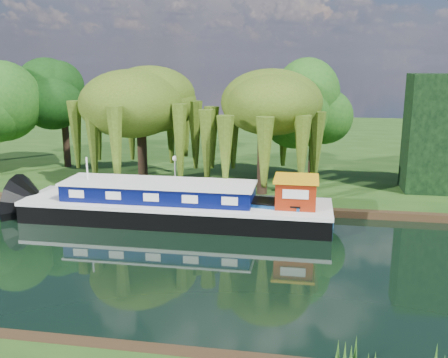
# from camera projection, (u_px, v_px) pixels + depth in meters

# --- Properties ---
(ground) EXTENTS (120.00, 120.00, 0.00)m
(ground) POSITION_uv_depth(u_px,v_px,m) (110.00, 255.00, 24.53)
(ground) COLOR black
(far_bank) EXTENTS (120.00, 52.00, 0.45)m
(far_bank) POSITION_uv_depth(u_px,v_px,m) (225.00, 142.00, 57.08)
(far_bank) COLOR #17380F
(far_bank) RESTS_ON ground
(dutch_barge) EXTENTS (18.19, 4.12, 3.84)m
(dutch_barge) POSITION_uv_depth(u_px,v_px,m) (178.00, 206.00, 29.45)
(dutch_barge) COLOR black
(dutch_barge) RESTS_ON ground
(narrowboat) EXTENTS (11.70, 3.45, 1.68)m
(narrowboat) POSITION_uv_depth(u_px,v_px,m) (232.00, 213.00, 29.13)
(narrowboat) COLOR navy
(narrowboat) RESTS_ON ground
(willow_left) EXTENTS (6.66, 6.66, 7.98)m
(willow_left) POSITION_uv_depth(u_px,v_px,m) (140.00, 104.00, 35.70)
(willow_left) COLOR black
(willow_left) RESTS_ON far_bank
(willow_right) EXTENTS (6.14, 6.14, 7.48)m
(willow_right) POSITION_uv_depth(u_px,v_px,m) (263.00, 113.00, 32.82)
(willow_right) COLOR black
(willow_right) RESTS_ON far_bank
(tree_far_mid) EXTENTS (5.06, 5.06, 8.27)m
(tree_far_mid) POSITION_uv_depth(u_px,v_px,m) (63.00, 99.00, 41.48)
(tree_far_mid) COLOR black
(tree_far_mid) RESTS_ON far_bank
(tree_far_right) EXTENTS (4.74, 4.74, 7.76)m
(tree_far_right) POSITION_uv_depth(u_px,v_px,m) (314.00, 110.00, 36.19)
(tree_far_right) COLOR black
(tree_far_right) RESTS_ON far_bank
(lamppost) EXTENTS (0.36, 0.36, 2.56)m
(lamppost) POSITION_uv_depth(u_px,v_px,m) (175.00, 164.00, 33.95)
(lamppost) COLOR silver
(lamppost) RESTS_ON far_bank
(mooring_posts) EXTENTS (19.16, 0.16, 1.00)m
(mooring_posts) POSITION_uv_depth(u_px,v_px,m) (152.00, 192.00, 32.44)
(mooring_posts) COLOR silver
(mooring_posts) RESTS_ON far_bank
(reeds_near) EXTENTS (33.70, 1.50, 1.10)m
(reeds_near) POSITION_uv_depth(u_px,v_px,m) (221.00, 340.00, 16.02)
(reeds_near) COLOR #244D14
(reeds_near) RESTS_ON ground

